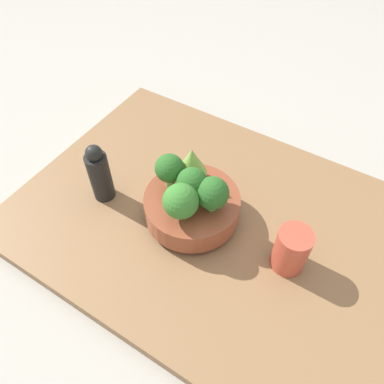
# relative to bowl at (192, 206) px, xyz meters

# --- Properties ---
(ground_plane) EXTENTS (6.00, 6.00, 0.00)m
(ground_plane) POSITION_rel_bowl_xyz_m (0.03, 0.02, -0.07)
(ground_plane) COLOR #ADA89E
(table) EXTENTS (0.85, 0.62, 0.03)m
(table) POSITION_rel_bowl_xyz_m (0.03, 0.02, -0.06)
(table) COLOR olive
(table) RESTS_ON ground_plane
(bowl) EXTENTS (0.20, 0.20, 0.07)m
(bowl) POSITION_rel_bowl_xyz_m (0.00, 0.00, 0.00)
(bowl) COLOR brown
(bowl) RESTS_ON table
(romanesco_piece_far) EXTENTS (0.07, 0.07, 0.09)m
(romanesco_piece_far) POSITION_rel_bowl_xyz_m (-0.03, 0.04, 0.08)
(romanesco_piece_far) COLOR #609347
(romanesco_piece_far) RESTS_ON bowl
(broccoli_floret_left) EXTENTS (0.06, 0.06, 0.08)m
(broccoli_floret_left) POSITION_rel_bowl_xyz_m (-0.06, 0.01, 0.08)
(broccoli_floret_left) COLOR #7AB256
(broccoli_floret_left) RESTS_ON bowl
(broccoli_floret_front) EXTENTS (0.07, 0.07, 0.08)m
(broccoli_floret_front) POSITION_rel_bowl_xyz_m (0.01, -0.05, 0.07)
(broccoli_floret_front) COLOR #7AB256
(broccoli_floret_front) RESTS_ON bowl
(broccoli_floret_right) EXTENTS (0.07, 0.07, 0.08)m
(broccoli_floret_right) POSITION_rel_bowl_xyz_m (0.05, 0.00, 0.07)
(broccoli_floret_right) COLOR #6BA34C
(broccoli_floret_right) RESTS_ON bowl
(broccoli_floret_center) EXTENTS (0.06, 0.06, 0.08)m
(broccoli_floret_center) POSITION_rel_bowl_xyz_m (-0.00, 0.00, 0.08)
(broccoli_floret_center) COLOR #7AB256
(broccoli_floret_center) RESTS_ON bowl
(cup) EXTENTS (0.07, 0.07, 0.10)m
(cup) POSITION_rel_bowl_xyz_m (0.22, 0.00, 0.01)
(cup) COLOR #C64C38
(cup) RESTS_ON table
(pepper_mill) EXTENTS (0.05, 0.05, 0.15)m
(pepper_mill) POSITION_rel_bowl_xyz_m (-0.21, -0.05, 0.03)
(pepper_mill) COLOR black
(pepper_mill) RESTS_ON table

